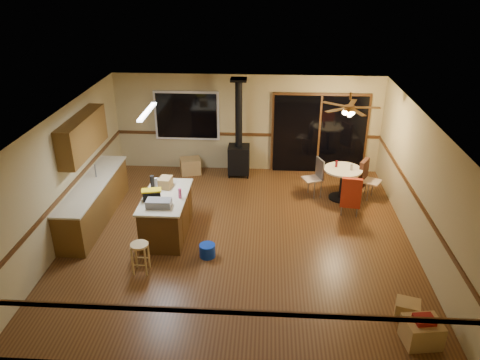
# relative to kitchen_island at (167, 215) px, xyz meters

# --- Properties ---
(floor) EXTENTS (7.00, 7.00, 0.00)m
(floor) POSITION_rel_kitchen_island_xyz_m (1.50, 0.00, -0.45)
(floor) COLOR #573318
(floor) RESTS_ON ground
(ceiling) EXTENTS (7.00, 7.00, 0.00)m
(ceiling) POSITION_rel_kitchen_island_xyz_m (1.50, 0.00, 2.15)
(ceiling) COLOR silver
(ceiling) RESTS_ON ground
(wall_back) EXTENTS (7.00, 0.00, 7.00)m
(wall_back) POSITION_rel_kitchen_island_xyz_m (1.50, 3.50, 0.85)
(wall_back) COLOR tan
(wall_back) RESTS_ON ground
(wall_front) EXTENTS (7.00, 0.00, 7.00)m
(wall_front) POSITION_rel_kitchen_island_xyz_m (1.50, -3.50, 0.85)
(wall_front) COLOR tan
(wall_front) RESTS_ON ground
(wall_left) EXTENTS (0.00, 7.00, 7.00)m
(wall_left) POSITION_rel_kitchen_island_xyz_m (-2.00, 0.00, 0.85)
(wall_left) COLOR tan
(wall_left) RESTS_ON ground
(wall_right) EXTENTS (0.00, 7.00, 7.00)m
(wall_right) POSITION_rel_kitchen_island_xyz_m (5.00, 0.00, 0.85)
(wall_right) COLOR tan
(wall_right) RESTS_ON ground
(chair_rail) EXTENTS (7.00, 7.00, 0.08)m
(chair_rail) POSITION_rel_kitchen_island_xyz_m (1.50, 0.00, 0.55)
(chair_rail) COLOR #482912
(chair_rail) RESTS_ON ground
(window) EXTENTS (1.72, 0.10, 1.32)m
(window) POSITION_rel_kitchen_island_xyz_m (-0.10, 3.45, 1.05)
(window) COLOR black
(window) RESTS_ON ground
(sliding_door) EXTENTS (2.52, 0.10, 2.10)m
(sliding_door) POSITION_rel_kitchen_island_xyz_m (3.40, 3.45, 0.60)
(sliding_door) COLOR black
(sliding_door) RESTS_ON ground
(lower_cabinets) EXTENTS (0.60, 3.00, 0.86)m
(lower_cabinets) POSITION_rel_kitchen_island_xyz_m (-1.70, 0.50, -0.02)
(lower_cabinets) COLOR brown
(lower_cabinets) RESTS_ON ground
(countertop) EXTENTS (0.64, 3.04, 0.04)m
(countertop) POSITION_rel_kitchen_island_xyz_m (-1.70, 0.50, 0.43)
(countertop) COLOR beige
(countertop) RESTS_ON lower_cabinets
(upper_cabinets) EXTENTS (0.35, 2.00, 0.80)m
(upper_cabinets) POSITION_rel_kitchen_island_xyz_m (-1.83, 0.70, 1.45)
(upper_cabinets) COLOR brown
(upper_cabinets) RESTS_ON ground
(kitchen_island) EXTENTS (0.88, 1.68, 0.90)m
(kitchen_island) POSITION_rel_kitchen_island_xyz_m (0.00, 0.00, 0.00)
(kitchen_island) COLOR #4A2E12
(kitchen_island) RESTS_ON ground
(wood_stove) EXTENTS (0.55, 0.50, 2.52)m
(wood_stove) POSITION_rel_kitchen_island_xyz_m (1.30, 3.05, 0.28)
(wood_stove) COLOR black
(wood_stove) RESTS_ON ground
(ceiling_fan) EXTENTS (0.24, 0.24, 0.55)m
(ceiling_fan) POSITION_rel_kitchen_island_xyz_m (3.83, 1.85, 1.76)
(ceiling_fan) COLOR brown
(ceiling_fan) RESTS_ON ceiling
(fluorescent_strip) EXTENTS (0.10, 1.20, 0.04)m
(fluorescent_strip) POSITION_rel_kitchen_island_xyz_m (-0.30, 0.30, 2.11)
(fluorescent_strip) COLOR white
(fluorescent_strip) RESTS_ON ceiling
(toolbox_grey) EXTENTS (0.48, 0.27, 0.15)m
(toolbox_grey) POSITION_rel_kitchen_island_xyz_m (-0.02, -0.47, 0.52)
(toolbox_grey) COLOR slate
(toolbox_grey) RESTS_ON kitchen_island
(toolbox_black) EXTENTS (0.38, 0.26, 0.19)m
(toolbox_black) POSITION_rel_kitchen_island_xyz_m (-0.22, -0.19, 0.54)
(toolbox_black) COLOR black
(toolbox_black) RESTS_ON kitchen_island
(toolbox_yellow_lid) EXTENTS (0.42, 0.29, 0.03)m
(toolbox_yellow_lid) POSITION_rel_kitchen_island_xyz_m (-0.22, -0.19, 0.65)
(toolbox_yellow_lid) COLOR gold
(toolbox_yellow_lid) RESTS_ON toolbox_black
(box_on_island) EXTENTS (0.26, 0.34, 0.22)m
(box_on_island) POSITION_rel_kitchen_island_xyz_m (-0.07, 0.39, 0.55)
(box_on_island) COLOR #A58049
(box_on_island) RESTS_ON kitchen_island
(bottle_dark) EXTENTS (0.11, 0.11, 0.30)m
(bottle_dark) POSITION_rel_kitchen_island_xyz_m (-0.32, 0.29, 0.60)
(bottle_dark) COLOR black
(bottle_dark) RESTS_ON kitchen_island
(bottle_pink) EXTENTS (0.08, 0.08, 0.21)m
(bottle_pink) POSITION_rel_kitchen_island_xyz_m (0.32, -0.09, 0.55)
(bottle_pink) COLOR #D84C8C
(bottle_pink) RESTS_ON kitchen_island
(bottle_white) EXTENTS (0.08, 0.08, 0.20)m
(bottle_white) POSITION_rel_kitchen_island_xyz_m (-0.27, 0.40, 0.55)
(bottle_white) COLOR white
(bottle_white) RESTS_ON kitchen_island
(bar_stool) EXTENTS (0.40, 0.40, 0.60)m
(bar_stool) POSITION_rel_kitchen_island_xyz_m (-0.22, -1.33, -0.15)
(bar_stool) COLOR tan
(bar_stool) RESTS_ON floor
(blue_bucket) EXTENTS (0.40, 0.40, 0.26)m
(blue_bucket) POSITION_rel_kitchen_island_xyz_m (0.93, -0.77, -0.32)
(blue_bucket) COLOR #0C32B1
(blue_bucket) RESTS_ON floor
(dining_table) EXTENTS (0.90, 0.90, 0.78)m
(dining_table) POSITION_rel_kitchen_island_xyz_m (3.83, 1.85, 0.08)
(dining_table) COLOR black
(dining_table) RESTS_ON ground
(glass_red) EXTENTS (0.07, 0.07, 0.16)m
(glass_red) POSITION_rel_kitchen_island_xyz_m (3.68, 1.95, 0.41)
(glass_red) COLOR #590C14
(glass_red) RESTS_ON dining_table
(glass_cream) EXTENTS (0.07, 0.07, 0.15)m
(glass_cream) POSITION_rel_kitchen_island_xyz_m (4.01, 1.80, 0.40)
(glass_cream) COLOR beige
(glass_cream) RESTS_ON dining_table
(chair_left) EXTENTS (0.52, 0.52, 0.51)m
(chair_left) POSITION_rel_kitchen_island_xyz_m (3.23, 1.99, 0.14)
(chair_left) COLOR tan
(chair_left) RESTS_ON ground
(chair_near) EXTENTS (0.49, 0.52, 0.70)m
(chair_near) POSITION_rel_kitchen_island_xyz_m (3.91, 0.97, 0.14)
(chair_near) COLOR tan
(chair_near) RESTS_ON ground
(chair_right) EXTENTS (0.61, 0.59, 0.70)m
(chair_right) POSITION_rel_kitchen_island_xyz_m (4.37, 1.99, 0.14)
(chair_right) COLOR tan
(chair_right) RESTS_ON ground
(box_under_window) EXTENTS (0.62, 0.54, 0.42)m
(box_under_window) POSITION_rel_kitchen_island_xyz_m (-0.01, 3.10, -0.24)
(box_under_window) COLOR #A58049
(box_under_window) RESTS_ON floor
(box_corner_a) EXTENTS (0.59, 0.52, 0.40)m
(box_corner_a) POSITION_rel_kitchen_island_xyz_m (4.40, -2.83, -0.25)
(box_corner_a) COLOR #A58049
(box_corner_a) RESTS_ON floor
(box_corner_b) EXTENTS (0.45, 0.41, 0.30)m
(box_corner_b) POSITION_rel_kitchen_island_xyz_m (4.34, -2.28, -0.30)
(box_corner_b) COLOR #A58049
(box_corner_b) RESTS_ON floor
(box_small_red) EXTENTS (0.32, 0.28, 0.08)m
(box_small_red) POSITION_rel_kitchen_island_xyz_m (4.40, -2.83, -0.02)
(box_small_red) COLOR maroon
(box_small_red) RESTS_ON box_corner_a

